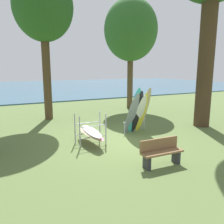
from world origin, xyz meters
TOP-DOWN VIEW (x-y plane):
  - ground_plane at (0.00, 0.00)m, footprint 80.00×80.00m
  - lake_water at (0.00, 30.36)m, footprint 80.00×36.00m
  - tree_mid_behind at (-1.67, 5.77)m, footprint 3.34×3.34m
  - tree_far_left_back at (4.80, 7.00)m, footprint 3.93×3.93m
  - leaning_board_pile at (1.44, 0.73)m, footprint 1.47×1.07m
  - board_storage_rack at (-1.11, 0.33)m, footprint 1.15×2.13m
  - park_bench at (0.08, -2.66)m, footprint 1.41×0.46m

SIDE VIEW (x-z plane):
  - ground_plane at x=0.00m, z-range 0.00..0.00m
  - lake_water at x=0.00m, z-range 0.00..0.10m
  - park_bench at x=0.08m, z-range 0.03..0.88m
  - board_storage_rack at x=-1.11m, z-range -0.15..1.10m
  - leaning_board_pile at x=1.44m, z-range -0.09..2.11m
  - tree_far_left_back at x=4.80m, z-range 1.73..9.79m
  - tree_mid_behind at x=-1.67m, z-range 2.15..10.49m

